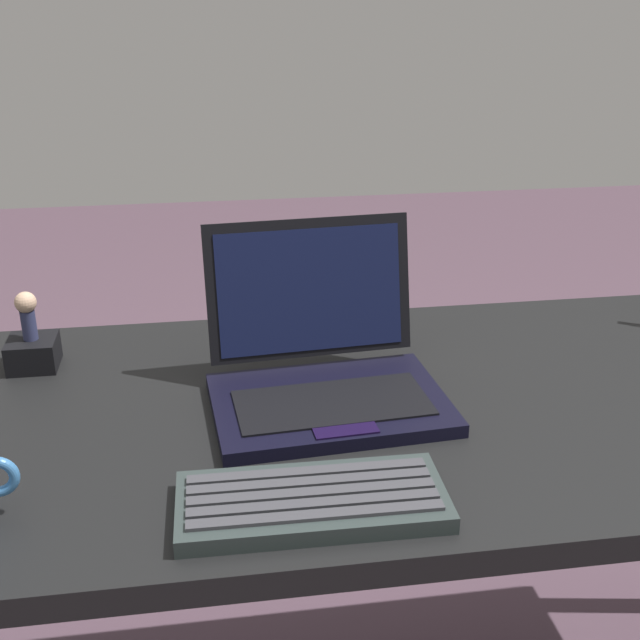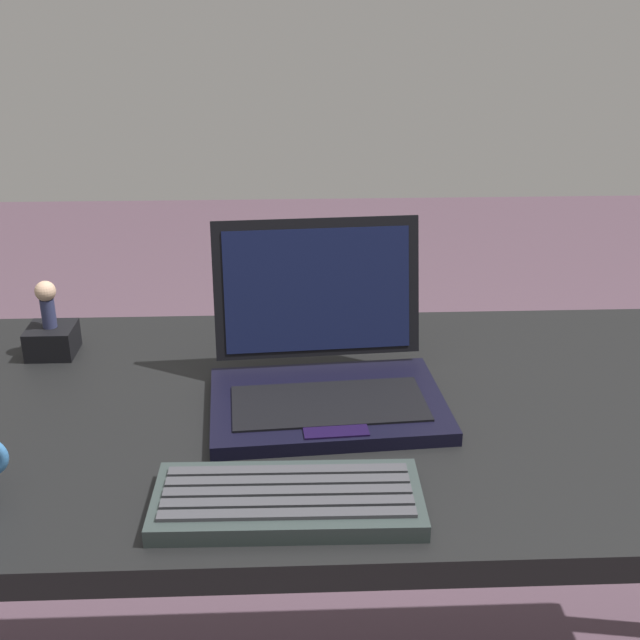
# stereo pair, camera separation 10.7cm
# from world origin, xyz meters

# --- Properties ---
(desk) EXTENTS (1.72, 0.66, 0.73)m
(desk) POSITION_xyz_m (0.00, 0.00, 0.67)
(desk) COLOR black
(desk) RESTS_ON ground
(laptop_front) EXTENTS (0.33, 0.29, 0.23)m
(laptop_front) POSITION_xyz_m (-0.07, 0.02, 0.77)
(laptop_front) COLOR black
(laptop_front) RESTS_ON desk
(external_keyboard) EXTENTS (0.30, 0.13, 0.02)m
(external_keyboard) POSITION_xyz_m (-0.12, -0.23, 0.74)
(external_keyboard) COLOR #293231
(external_keyboard) RESTS_ON desk
(figurine_stand) EXTENTS (0.07, 0.07, 0.05)m
(figurine_stand) POSITION_xyz_m (-0.49, 0.18, 0.75)
(figurine_stand) COLOR black
(figurine_stand) RESTS_ON desk
(figurine) EXTENTS (0.03, 0.03, 0.08)m
(figurine) POSITION_xyz_m (-0.49, 0.18, 0.82)
(figurine) COLOR #2C3052
(figurine) RESTS_ON figurine_stand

